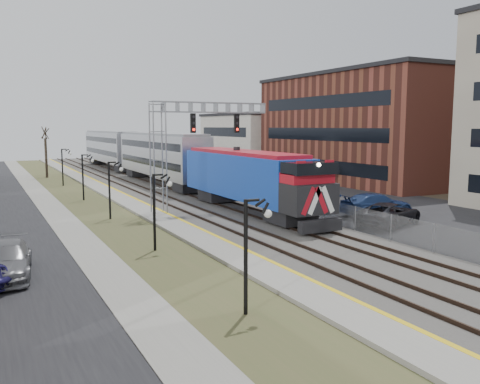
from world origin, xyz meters
TOP-DOWN VIEW (x-y plane):
  - sidewalk at (-7.00, 35.00)m, footprint 2.00×120.00m
  - grass_median at (-4.00, 35.00)m, footprint 4.00×120.00m
  - platform at (-1.00, 35.00)m, footprint 2.00×120.00m
  - ballast_bed at (4.00, 35.00)m, footprint 8.00×120.00m
  - parking_lot at (16.00, 35.00)m, footprint 16.00×120.00m
  - platform_edge at (-0.12, 35.00)m, footprint 0.24×120.00m
  - track_near at (2.00, 35.00)m, footprint 1.58×120.00m
  - track_far at (5.50, 35.00)m, footprint 1.58×120.00m
  - train at (5.50, 49.72)m, footprint 3.00×63.05m
  - signal_gantry at (1.22, 27.99)m, footprint 9.00×1.07m
  - lampposts at (-4.00, 18.29)m, footprint 0.14×62.14m
  - fence at (8.20, 35.00)m, footprint 0.04×120.00m
  - buildings_east at (30.00, 31.18)m, footprint 16.00×76.00m
  - car_lot_c at (11.47, 17.61)m, footprint 5.91×4.21m
  - car_lot_d at (13.32, 20.83)m, footprint 5.65×2.68m
  - car_lot_e at (12.36, 33.39)m, footprint 4.38×2.54m
  - car_lot_f at (12.71, 35.27)m, footprint 5.12×2.78m
  - car_street_b at (-11.03, 16.46)m, footprint 2.54×5.20m
  - car_lot_g at (13.88, 46.79)m, footprint 4.22×1.82m

SIDE VIEW (x-z plane):
  - parking_lot at x=16.00m, z-range 0.00..0.04m
  - grass_median at x=-4.00m, z-range 0.00..0.06m
  - sidewalk at x=-7.00m, z-range 0.00..0.08m
  - ballast_bed at x=4.00m, z-range 0.00..0.20m
  - platform at x=-1.00m, z-range 0.00..0.24m
  - platform_edge at x=-0.12m, z-range 0.24..0.25m
  - track_near at x=2.00m, z-range 0.20..0.35m
  - track_far at x=5.50m, z-range 0.20..0.35m
  - car_lot_e at x=12.36m, z-range 0.00..1.40m
  - car_lot_g at x=13.88m, z-range 0.00..1.42m
  - car_street_b at x=-11.03m, z-range 0.00..1.45m
  - car_lot_c at x=11.47m, z-range 0.00..1.49m
  - car_lot_d at x=13.32m, z-range 0.00..1.59m
  - fence at x=8.20m, z-range 0.00..1.60m
  - car_lot_f at x=12.71m, z-range 0.00..1.60m
  - lampposts at x=-4.00m, z-range 0.00..4.00m
  - train at x=5.50m, z-range 0.22..5.55m
  - signal_gantry at x=1.22m, z-range 1.51..9.66m
  - buildings_east at x=30.00m, z-range -1.19..13.81m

